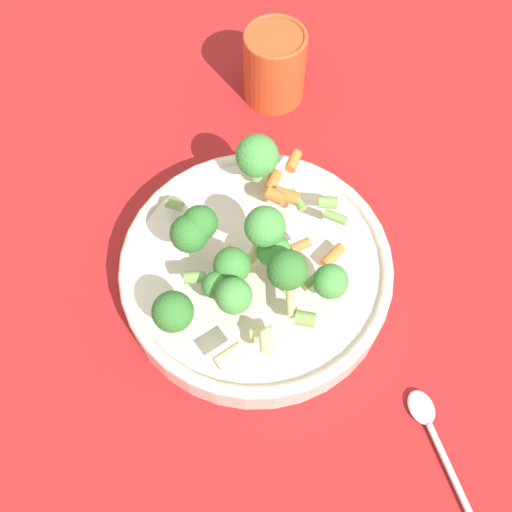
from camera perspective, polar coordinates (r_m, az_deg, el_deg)
The scene contains 5 objects.
ground_plane at distance 0.68m, azimuth 0.00°, elevation -2.25°, with size 3.00×3.00×0.00m, color maroon.
bowl at distance 0.66m, azimuth 0.00°, elevation -1.30°, with size 0.30×0.30×0.05m.
pasta_salad at distance 0.60m, azimuth -1.01°, elevation 1.21°, with size 0.26×0.22×0.08m.
cup at distance 0.81m, azimuth 1.78°, elevation 17.73°, with size 0.08×0.08×0.10m.
spoon at distance 0.64m, azimuth 17.04°, elevation -16.94°, with size 0.14×0.14×0.01m.
Camera 1 is at (0.27, 0.13, 0.61)m, focal length 42.00 mm.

